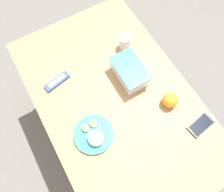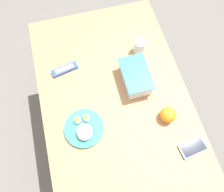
# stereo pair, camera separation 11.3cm
# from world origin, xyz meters

# --- Properties ---
(ground_plane) EXTENTS (10.00, 10.00, 0.00)m
(ground_plane) POSITION_xyz_m (0.00, 0.00, 0.00)
(ground_plane) COLOR #66605B
(table) EXTENTS (1.24, 0.78, 0.73)m
(table) POSITION_xyz_m (0.00, 0.00, 0.62)
(table) COLOR #AD7F51
(table) RESTS_ON ground_plane
(food_container) EXTENTS (0.22, 0.14, 0.09)m
(food_container) POSITION_xyz_m (-0.08, 0.13, 0.78)
(food_container) COLOR white
(food_container) RESTS_ON table
(orange_fruit) EXTENTS (0.08, 0.08, 0.08)m
(orange_fruit) POSITION_xyz_m (0.16, 0.23, 0.77)
(orange_fruit) COLOR orange
(orange_fruit) RESTS_ON table
(rice_plate) EXTENTS (0.20, 0.20, 0.06)m
(rice_plate) POSITION_xyz_m (0.12, -0.19, 0.75)
(rice_plate) COLOR teal
(rice_plate) RESTS_ON table
(candy_bar) EXTENTS (0.07, 0.15, 0.02)m
(candy_bar) POSITION_xyz_m (-0.24, -0.23, 0.74)
(candy_bar) COLOR #334C9E
(candy_bar) RESTS_ON table
(cell_phone) EXTENTS (0.09, 0.14, 0.01)m
(cell_phone) POSITION_xyz_m (0.34, 0.30, 0.74)
(cell_phone) COLOR #232328
(cell_phone) RESTS_ON table
(drinking_glass) EXTENTS (0.07, 0.07, 0.09)m
(drinking_glass) POSITION_xyz_m (-0.26, 0.21, 0.78)
(drinking_glass) COLOR silver
(drinking_glass) RESTS_ON table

